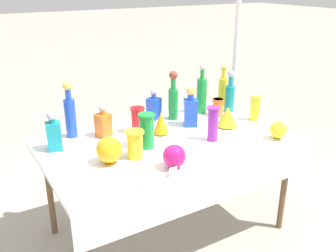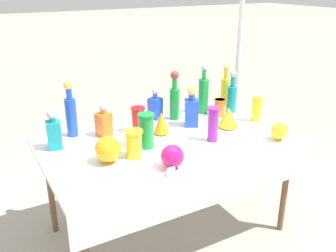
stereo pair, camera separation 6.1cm
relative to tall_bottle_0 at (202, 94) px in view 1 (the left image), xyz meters
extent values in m
plane|color=#A0998C|center=(-0.52, -0.33, -0.92)|extent=(40.00, 40.00, 0.00)
cube|color=white|center=(-0.52, -0.33, -0.18)|extent=(1.71, 1.03, 0.03)
cube|color=white|center=(-0.52, -0.85, -0.28)|extent=(1.71, 0.01, 0.24)
cylinder|color=brown|center=(0.23, -0.75, -0.56)|extent=(0.04, 0.04, 0.73)
cylinder|color=brown|center=(-1.28, 0.08, -0.56)|extent=(0.04, 0.04, 0.73)
cylinder|color=brown|center=(0.23, 0.08, -0.56)|extent=(0.04, 0.04, 0.73)
cylinder|color=#198C38|center=(0.00, 0.00, -0.02)|extent=(0.08, 0.08, 0.29)
cylinder|color=#198C38|center=(0.00, 0.00, 0.16)|extent=(0.03, 0.03, 0.08)
sphere|color=#B2B2B7|center=(0.00, 0.00, 0.22)|extent=(0.05, 0.05, 0.05)
cylinder|color=teal|center=(0.22, -0.09, -0.06)|extent=(0.08, 0.08, 0.22)
cylinder|color=teal|center=(0.22, -0.09, 0.10)|extent=(0.04, 0.04, 0.09)
sphere|color=#B2B2B7|center=(0.22, -0.09, 0.16)|extent=(0.06, 0.06, 0.06)
cylinder|color=blue|center=(-1.08, 0.06, -0.03)|extent=(0.08, 0.08, 0.27)
cylinder|color=blue|center=(-1.08, 0.06, 0.15)|extent=(0.04, 0.04, 0.08)
sphere|color=gold|center=(-1.08, 0.06, 0.21)|extent=(0.06, 0.06, 0.06)
cylinder|color=#198C38|center=(-0.28, -0.01, -0.04)|extent=(0.08, 0.08, 0.24)
cylinder|color=#198C38|center=(-0.28, -0.01, 0.13)|extent=(0.04, 0.04, 0.09)
sphere|color=maroon|center=(-0.28, -0.01, 0.19)|extent=(0.06, 0.06, 0.06)
cylinder|color=yellow|center=(0.24, 0.03, -0.04)|extent=(0.08, 0.08, 0.25)
cylinder|color=yellow|center=(0.24, 0.03, 0.13)|extent=(0.04, 0.04, 0.08)
sphere|color=gold|center=(0.24, 0.03, 0.18)|extent=(0.05, 0.05, 0.05)
cube|color=blue|center=(-0.40, 0.08, -0.08)|extent=(0.12, 0.12, 0.17)
cylinder|color=blue|center=(-0.40, 0.08, 0.02)|extent=(0.04, 0.04, 0.04)
sphere|color=#B2B2B7|center=(-0.40, 0.08, 0.06)|extent=(0.05, 0.05, 0.05)
cube|color=blue|center=(-0.24, -0.19, -0.06)|extent=(0.14, 0.14, 0.20)
cylinder|color=blue|center=(-0.24, -0.19, 0.06)|extent=(0.05, 0.05, 0.05)
sphere|color=gold|center=(-0.24, -0.19, 0.11)|extent=(0.07, 0.07, 0.07)
cube|color=orange|center=(-0.88, -0.05, -0.08)|extent=(0.12, 0.12, 0.17)
cylinder|color=orange|center=(-0.88, -0.05, 0.02)|extent=(0.04, 0.04, 0.03)
sphere|color=#B2B2B7|center=(-0.88, -0.05, 0.05)|extent=(0.05, 0.05, 0.05)
cube|color=teal|center=(-1.24, -0.10, -0.07)|extent=(0.10, 0.10, 0.19)
cylinder|color=teal|center=(-1.24, -0.10, 0.04)|extent=(0.04, 0.04, 0.03)
sphere|color=#B2B2B7|center=(-1.24, -0.10, 0.07)|extent=(0.06, 0.06, 0.06)
cylinder|color=yellow|center=(-0.84, -0.47, -0.07)|extent=(0.10, 0.10, 0.18)
cylinder|color=yellow|center=(-0.84, -0.47, 0.01)|extent=(0.12, 0.12, 0.01)
cylinder|color=red|center=(-0.64, -0.11, -0.07)|extent=(0.09, 0.09, 0.19)
cylinder|color=red|center=(-0.64, -0.11, 0.02)|extent=(0.11, 0.11, 0.01)
cylinder|color=purple|center=(-0.27, -0.50, -0.04)|extent=(0.07, 0.07, 0.24)
cylinder|color=purple|center=(-0.27, -0.50, 0.07)|extent=(0.09, 0.09, 0.01)
cylinder|color=orange|center=(0.07, -0.13, -0.09)|extent=(0.08, 0.08, 0.14)
cylinder|color=orange|center=(0.07, -0.13, -0.03)|extent=(0.09, 0.09, 0.01)
cylinder|color=yellow|center=(0.26, -0.36, -0.07)|extent=(0.07, 0.07, 0.19)
cylinder|color=yellow|center=(0.26, -0.36, 0.02)|extent=(0.09, 0.09, 0.01)
cylinder|color=#198C38|center=(-0.71, -0.37, -0.05)|extent=(0.10, 0.10, 0.23)
cylinder|color=#198C38|center=(-0.71, -0.37, 0.06)|extent=(0.11, 0.11, 0.01)
cylinder|color=orange|center=(-0.51, -0.23, -0.16)|extent=(0.06, 0.06, 0.01)
cone|color=orange|center=(-0.51, -0.23, -0.07)|extent=(0.11, 0.11, 0.15)
cylinder|color=yellow|center=(-0.02, -0.36, -0.16)|extent=(0.07, 0.07, 0.01)
cone|color=yellow|center=(-0.02, -0.36, -0.08)|extent=(0.16, 0.16, 0.15)
cylinder|color=yellow|center=(0.14, -0.72, -0.16)|extent=(0.05, 0.05, 0.01)
sphere|color=yellow|center=(0.14, -0.72, -0.10)|extent=(0.12, 0.12, 0.12)
cylinder|color=orange|center=(-1.01, -0.46, -0.16)|extent=(0.07, 0.07, 0.01)
sphere|color=orange|center=(-1.01, -0.46, -0.07)|extent=(0.16, 0.16, 0.16)
cylinder|color=#C61972|center=(-0.70, -0.71, -0.16)|extent=(0.06, 0.06, 0.01)
sphere|color=#C61972|center=(-0.70, -0.71, -0.09)|extent=(0.14, 0.14, 0.14)
cube|color=white|center=(-0.75, -0.78, -0.14)|extent=(0.05, 0.02, 0.05)
cube|color=white|center=(-0.76, -0.79, -0.14)|extent=(0.06, 0.03, 0.04)
cube|color=white|center=(-0.96, -0.80, -0.14)|extent=(0.05, 0.02, 0.04)
cube|color=tan|center=(-0.02, 0.73, -0.79)|extent=(0.41, 0.44, 0.27)
cube|color=tan|center=(-0.02, 0.85, -0.62)|extent=(0.33, 0.11, 0.09)
cube|color=tan|center=(-0.68, 0.56, -0.79)|extent=(0.42, 0.46, 0.28)
cube|color=tan|center=(-0.68, 0.69, -0.61)|extent=(0.35, 0.09, 0.09)
cylinder|color=silver|center=(0.54, 0.24, 0.33)|extent=(0.04, 0.04, 2.51)
cylinder|color=#333338|center=(0.54, 0.24, -0.90)|extent=(0.18, 0.18, 0.04)
camera|label=1|loc=(-1.74, -2.38, 0.89)|focal=40.00mm
camera|label=2|loc=(-1.69, -2.41, 0.89)|focal=40.00mm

